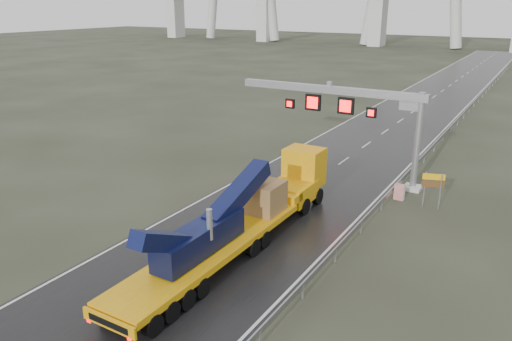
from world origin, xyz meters
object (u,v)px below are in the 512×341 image
Objects in this scene: heavy_haul_truck at (252,209)px; striped_barrier at (399,192)px; exit_sign_pair at (433,184)px; sign_gantry at (355,108)px.

striped_barrier is at bearing 60.56° from heavy_haul_truck.
exit_sign_pair is 2.54m from striped_barrier.
sign_gantry is 7.17m from striped_barrier.
exit_sign_pair is (6.70, -2.83, -3.89)m from sign_gantry.
striped_barrier is at bearing -28.70° from sign_gantry.
sign_gantry is 8.25m from exit_sign_pair.
heavy_haul_truck is 16.85× the size of striped_barrier.
heavy_haul_truck is 12.68m from exit_sign_pair.
sign_gantry reaches higher than exit_sign_pair.
heavy_haul_truck is at bearing -147.26° from exit_sign_pair.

